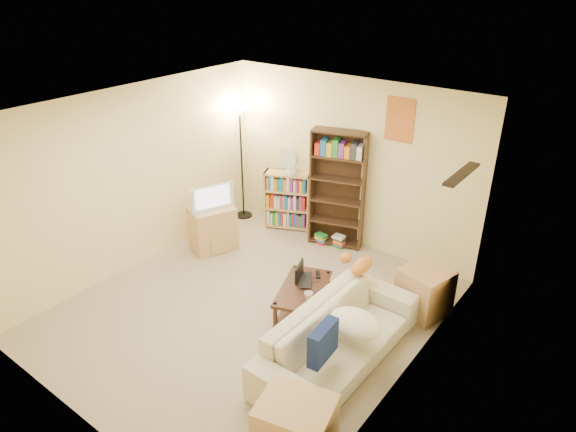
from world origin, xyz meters
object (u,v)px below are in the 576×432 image
at_px(tabby_cat, 359,264).
at_px(floor_lamp, 240,131).
at_px(laptop, 310,281).
at_px(end_cabinet, 295,427).
at_px(desk_fan, 289,160).
at_px(sofa, 339,337).
at_px(television, 211,196).
at_px(coffee_table, 303,298).
at_px(tall_bookshelf, 338,187).
at_px(mug, 309,296).
at_px(short_bookshelf, 288,200).
at_px(side_table, 424,292).
at_px(tv_stand, 213,229).

relative_size(tabby_cat, floor_lamp, 0.26).
distance_m(laptop, end_cabinet, 2.05).
bearing_deg(floor_lamp, desk_fan, 6.14).
bearing_deg(sofa, television, 72.44).
height_order(coffee_table, tall_bookshelf, tall_bookshelf).
height_order(tabby_cat, desk_fan, desk_fan).
relative_size(desk_fan, floor_lamp, 0.24).
distance_m(mug, end_cabinet, 1.69).
bearing_deg(television, short_bookshelf, 1.89).
relative_size(television, tall_bookshelf, 0.36).
bearing_deg(side_table, mug, -130.48).
bearing_deg(coffee_table, laptop, 72.59).
bearing_deg(floor_lamp, tall_bookshelf, 4.60).
relative_size(mug, tv_stand, 0.19).
bearing_deg(coffee_table, tabby_cat, 20.03).
bearing_deg(sofa, end_cabinet, -164.77).
height_order(coffee_table, floor_lamp, floor_lamp).
xyz_separation_m(short_bookshelf, end_cabinet, (2.62, -3.35, -0.21)).
bearing_deg(short_bookshelf, laptop, -70.26).
xyz_separation_m(tall_bookshelf, side_table, (1.78, -0.82, -0.64)).
relative_size(laptop, floor_lamp, 0.23).
distance_m(tall_bookshelf, short_bookshelf, 1.03).
relative_size(coffee_table, end_cabinet, 1.64).
relative_size(tabby_cat, coffee_table, 0.47).
bearing_deg(end_cabinet, desk_fan, 127.83).
xyz_separation_m(desk_fan, side_table, (2.64, -0.78, -0.87)).
height_order(mug, floor_lamp, floor_lamp).
bearing_deg(tabby_cat, mug, -118.03).
distance_m(side_table, end_cabinet, 2.53).
xyz_separation_m(tv_stand, short_bookshelf, (0.46, 1.23, 0.14)).
xyz_separation_m(sofa, floor_lamp, (-3.15, 2.03, 1.17)).
distance_m(tabby_cat, floor_lamp, 3.22).
bearing_deg(coffee_table, short_bookshelf, 111.49).
distance_m(mug, tv_stand, 2.32).
distance_m(laptop, side_table, 1.39).
xyz_separation_m(television, end_cabinet, (3.08, -2.12, -0.59)).
bearing_deg(desk_fan, tv_stand, -113.26).
relative_size(sofa, tall_bookshelf, 1.21).
xyz_separation_m(tabby_cat, mug, (-0.31, -0.58, -0.25)).
bearing_deg(sofa, tabby_cat, 18.61).
xyz_separation_m(laptop, desk_fan, (-1.50, 1.57, 0.75)).
bearing_deg(sofa, mug, 67.61).
bearing_deg(short_bookshelf, sofa, -67.23).
xyz_separation_m(laptop, short_bookshelf, (-1.55, 1.61, 0.05)).
bearing_deg(tv_stand, mug, 4.99).
relative_size(tv_stand, end_cabinet, 1.05).
relative_size(sofa, floor_lamp, 1.15).
bearing_deg(tall_bookshelf, mug, -83.62).
distance_m(laptop, short_bookshelf, 2.24).
distance_m(mug, desk_fan, 2.63).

